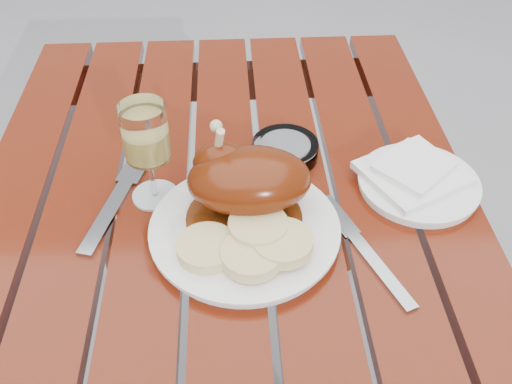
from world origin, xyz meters
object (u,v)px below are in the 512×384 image
wine_glass (149,154)px  side_plate (418,184)px  ashtray (285,150)px  dinner_plate (245,230)px  table (233,362)px

wine_glass → side_plate: 0.43m
wine_glass → ashtray: wine_glass is taller
ashtray → side_plate: bearing=-23.8°
side_plate → ashtray: ashtray is taller
dinner_plate → wine_glass: bearing=146.6°
side_plate → ashtray: (-0.21, 0.09, 0.01)m
table → wine_glass: 0.48m
ashtray → wine_glass: bearing=-157.4°
table → side_plate: (0.31, 0.08, 0.38)m
dinner_plate → side_plate: 0.30m
dinner_plate → side_plate: bearing=17.5°
table → side_plate: 0.50m
table → side_plate: side_plate is taller
dinner_plate → ashtray: 0.20m
wine_glass → ashtray: 0.24m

